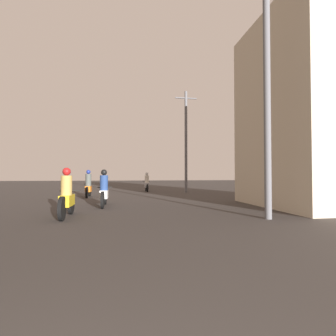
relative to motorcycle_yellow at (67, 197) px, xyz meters
name	(u,v)px	position (x,y,z in m)	size (l,w,h in m)	color
motorcycle_yellow	(67,197)	(0.00, 0.00, 0.00)	(0.60, 1.97, 1.50)	black
motorcycle_white	(104,191)	(0.90, 2.63, 0.01)	(0.60, 2.10, 1.50)	black
motorcycle_orange	(88,186)	(-0.31, 7.25, 0.03)	(0.60, 1.88, 1.57)	black
motorcycle_silver	(147,184)	(3.44, 12.00, 0.00)	(0.60, 1.86, 1.48)	black
building_right_near	(318,112)	(9.60, 1.24, 3.27)	(4.95, 5.41, 7.73)	beige
utility_pole_near	(267,78)	(5.82, -1.29, 3.51)	(1.60, 0.20, 7.88)	slate
utility_pole_far	(186,139)	(6.17, 10.33, 3.28)	(1.60, 0.20, 7.42)	slate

